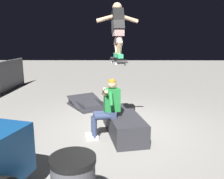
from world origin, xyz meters
TOP-DOWN VIEW (x-y plane):
  - ground_plane at (0.00, 0.00)m, footprint 40.00×40.00m
  - ledge_box_main at (-0.25, -0.03)m, footprint 1.87×1.00m
  - person_sitting_on_ledge at (-0.44, 0.33)m, footprint 0.59×0.78m
  - skateboard at (-0.36, 0.10)m, footprint 1.04×0.36m
  - skater_airborne at (-0.30, 0.11)m, footprint 0.63×0.89m
  - kicker_ramp at (1.95, 1.02)m, footprint 1.61×1.52m

SIDE VIEW (x-z plane):
  - ground_plane at x=0.00m, z-range 0.00..0.00m
  - kicker_ramp at x=1.95m, z-range -0.13..0.26m
  - ledge_box_main at x=-0.25m, z-range 0.00..0.47m
  - person_sitting_on_ledge at x=-0.44m, z-range 0.07..1.37m
  - skateboard at x=-0.36m, z-range 1.60..1.73m
  - skater_airborne at x=-0.30m, z-range 1.80..2.92m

